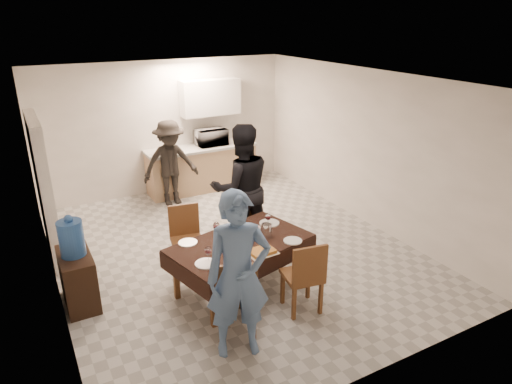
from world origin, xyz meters
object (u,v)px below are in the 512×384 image
dining_table (241,244)px  console (78,279)px  person_kitchen (170,163)px  savoury_tart (262,251)px  person_near (238,276)px  wine_bottle (235,230)px  water_jug (71,238)px  water_pitcher (266,231)px  microwave (212,137)px  person_far (242,188)px

dining_table → console: console is taller
console → person_kitchen: size_ratio=0.46×
savoury_tart → person_near: 0.96m
dining_table → console: size_ratio=2.62×
console → wine_bottle: bearing=-18.2°
console → savoury_tart: size_ratio=2.05×
person_near → water_jug: bearing=145.0°
console → wine_bottle: 2.03m
water_pitcher → person_kitchen: (-0.19, 3.26, 0.03)m
water_jug → water_pitcher: water_jug is taller
water_pitcher → dining_table: bearing=171.9°
dining_table → microwave: size_ratio=3.28×
dining_table → person_kitchen: 3.22m
savoury_tart → person_near: bearing=-134.1°
water_jug → person_kitchen: 3.29m
dining_table → water_jug: bearing=146.9°
water_jug → water_pitcher: 2.39m
console → water_pitcher: bearing=-17.5°
water_pitcher → console: bearing=162.5°
dining_table → microwave: microwave is taller
console → microwave: microwave is taller
console → person_far: (2.47, 0.38, 0.63)m
microwave → water_jug: bearing=43.9°
person_near → person_kitchen: size_ratio=1.14×
microwave → person_kitchen: (-1.04, -0.45, -0.26)m
water_pitcher → savoury_tart: size_ratio=0.54×
person_kitchen → wine_bottle: bearing=-93.8°
water_pitcher → wine_bottle: bearing=166.0°
dining_table → wine_bottle: bearing=121.0°
wine_bottle → person_far: 1.17m
microwave → person_near: 5.03m
dining_table → savoury_tart: savoury_tart is taller
wine_bottle → savoury_tart: (0.15, -0.43, -0.14)m
wine_bottle → person_kitchen: bearing=86.2°
dining_table → water_pitcher: (0.35, -0.05, 0.13)m
water_pitcher → savoury_tart: bearing=-127.1°
water_jug → person_near: person_near is taller
console → person_kitchen: 3.32m
dining_table → wine_bottle: wine_bottle is taller
person_near → console: bearing=145.0°
water_jug → savoury_tart: 2.29m
console → microwave: bearing=43.9°
savoury_tart → microwave: 4.20m
wine_bottle → person_near: bearing=-114.4°
person_kitchen → console: bearing=-129.3°
water_jug → savoury_tart: size_ratio=1.22×
savoury_tart → person_far: person_far is taller
microwave → person_kitchen: 1.16m
person_near → person_kitchen: (0.71, 4.26, -0.11)m
dining_table → savoury_tart: bearing=-89.3°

